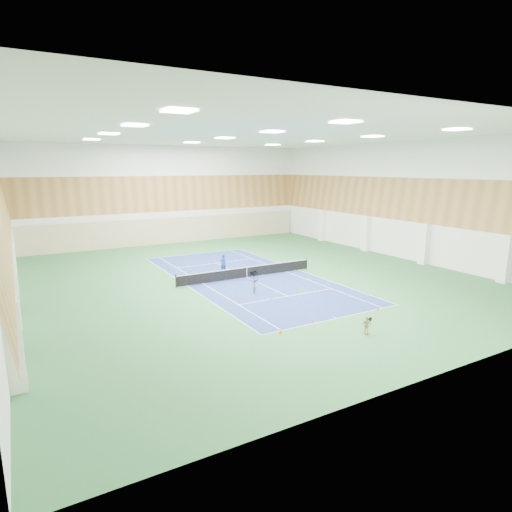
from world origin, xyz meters
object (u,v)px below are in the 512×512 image
(child_court, at_px, (256,286))
(coach, at_px, (223,263))
(tennis_net, at_px, (247,271))
(child_apron, at_px, (367,325))
(ball_cart, at_px, (254,276))

(child_court, bearing_deg, coach, 45.00)
(tennis_net, xyz_separation_m, child_court, (-1.69, -4.55, 0.02))
(coach, relative_size, child_court, 1.52)
(coach, height_order, child_apron, coach)
(tennis_net, bearing_deg, child_court, -110.42)
(tennis_net, height_order, ball_cart, tennis_net)
(tennis_net, bearing_deg, ball_cart, -92.21)
(child_apron, bearing_deg, coach, 108.02)
(tennis_net, distance_m, child_court, 4.85)
(tennis_net, distance_m, ball_cart, 1.39)
(child_court, bearing_deg, ball_cart, 22.70)
(child_apron, bearing_deg, child_court, 113.51)
(child_court, distance_m, child_apron, 10.29)
(coach, bearing_deg, tennis_net, 102.10)
(tennis_net, height_order, child_apron, tennis_net)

